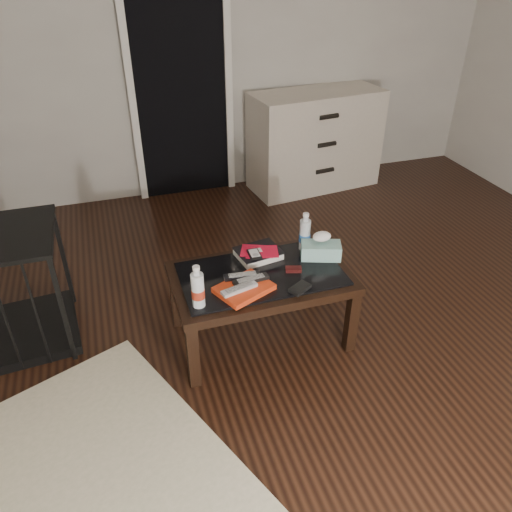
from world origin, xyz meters
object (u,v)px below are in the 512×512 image
Objects in this scene: water_bottle_left at (198,286)px; water_bottle_right at (305,231)px; coffee_table at (261,282)px; dresser at (315,140)px; tissue_box at (321,250)px; textbook at (258,253)px.

water_bottle_left is 0.81m from water_bottle_right.
dresser reaches higher than coffee_table.
dresser is 5.25× the size of water_bottle_left.
tissue_box is at bearing -119.36° from dresser.
water_bottle_left and water_bottle_right have the same top height.
textbook is 0.31m from water_bottle_right.
water_bottle_right is (-0.84, -1.77, 0.13)m from dresser.
dresser is 5.25× the size of water_bottle_right.
coffee_table is at bearing -152.49° from water_bottle_right.
water_bottle_right is 1.03× the size of tissue_box.
water_bottle_left reaches higher than textbook.
water_bottle_right is at bearing 27.51° from coffee_table.
water_bottle_left is (-0.43, -0.35, 0.10)m from textbook.
dresser is 2.64m from water_bottle_left.
tissue_box reaches higher than textbook.
water_bottle_left is at bearing -154.12° from water_bottle_right.
tissue_box is (0.05, -0.12, -0.07)m from water_bottle_right.
textbook is at bearing 77.54° from coffee_table.
water_bottle_right is 0.15m from tissue_box.
dresser is at bearing 64.62° from water_bottle_right.
water_bottle_left reaches higher than tissue_box.
coffee_table is at bearing -127.83° from dresser.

